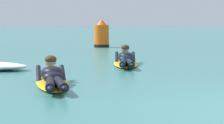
% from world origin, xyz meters
% --- Properties ---
extents(ground_plane, '(120.00, 120.00, 0.00)m').
position_xyz_m(ground_plane, '(0.00, 10.00, 0.00)').
color(ground_plane, '#387A75').
extents(surfer_near, '(1.08, 2.63, 0.54)m').
position_xyz_m(surfer_near, '(-3.31, 2.26, 0.13)').
color(surfer_near, yellow).
rests_on(surfer_near, ground).
extents(surfer_far, '(0.73, 2.82, 0.55)m').
position_xyz_m(surfer_far, '(-2.14, 5.99, 0.13)').
color(surfer_far, yellow).
rests_on(surfer_far, ground).
extents(channel_marker_buoy, '(0.64, 0.64, 1.17)m').
position_xyz_m(channel_marker_buoy, '(-3.37, 13.71, 0.48)').
color(channel_marker_buoy, '#EA5B0F').
rests_on(channel_marker_buoy, ground).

